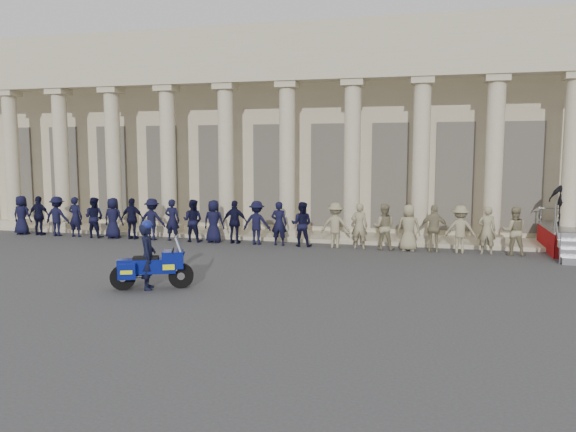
{
  "coord_description": "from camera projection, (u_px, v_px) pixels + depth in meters",
  "views": [
    {
      "loc": [
        4.33,
        -13.78,
        3.51
      ],
      "look_at": [
        0.11,
        2.64,
        1.6
      ],
      "focal_mm": 35.0,
      "sensor_mm": 36.0,
      "label": 1
    }
  ],
  "objects": [
    {
      "name": "ground",
      "position": [
        259.0,
        287.0,
        14.73
      ],
      "size": [
        90.0,
        90.0,
        0.0
      ],
      "primitive_type": "plane",
      "color": "#39393B",
      "rests_on": "ground"
    },
    {
      "name": "building",
      "position": [
        345.0,
        133.0,
        28.41
      ],
      "size": [
        40.0,
        12.5,
        9.0
      ],
      "color": "#BEB08E",
      "rests_on": "ground"
    },
    {
      "name": "officer_rank",
      "position": [
        239.0,
        222.0,
        21.72
      ],
      "size": [
        20.71,
        0.64,
        1.68
      ],
      "color": "black",
      "rests_on": "ground"
    },
    {
      "name": "motorcycle",
      "position": [
        153.0,
        266.0,
        14.5
      ],
      "size": [
        2.01,
        1.25,
        1.36
      ],
      "rotation": [
        0.0,
        0.0,
        0.4
      ],
      "color": "black",
      "rests_on": "ground"
    },
    {
      "name": "rider",
      "position": [
        148.0,
        255.0,
        14.45
      ],
      "size": [
        0.62,
        0.73,
        1.8
      ],
      "rotation": [
        0.0,
        0.0,
        1.97
      ],
      "color": "black",
      "rests_on": "ground"
    }
  ]
}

